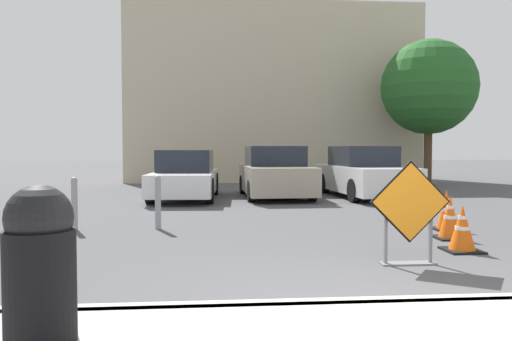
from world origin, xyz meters
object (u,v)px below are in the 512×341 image
(traffic_cone_third, at_px, (447,210))
(parked_car_third, at_px, (363,174))
(traffic_cone_nearest, at_px, (462,229))
(bollard_second, at_px, (74,202))
(parked_car_nearest, at_px, (186,176))
(bollard_nearest, at_px, (158,201))
(parked_car_second, at_px, (275,174))
(road_closed_sign, at_px, (410,211))
(traffic_cone_second, at_px, (450,218))
(trash_bin, at_px, (40,263))

(traffic_cone_third, relative_size, parked_car_third, 0.16)
(traffic_cone_nearest, bearing_deg, bollard_second, 158.65)
(traffic_cone_third, height_order, parked_car_nearest, parked_car_nearest)
(parked_car_third, xyz_separation_m, bollard_nearest, (-5.57, -5.64, -0.19))
(parked_car_nearest, relative_size, parked_car_second, 1.02)
(road_closed_sign, relative_size, bollard_nearest, 1.34)
(traffic_cone_second, bearing_deg, trash_bin, -139.44)
(parked_car_nearest, bearing_deg, traffic_cone_second, 127.26)
(trash_bin, height_order, bollard_second, trash_bin)
(parked_car_second, bearing_deg, trash_bin, 73.55)
(traffic_cone_second, relative_size, trash_bin, 0.64)
(road_closed_sign, bearing_deg, traffic_cone_nearest, 34.75)
(parked_car_second, height_order, parked_car_third, parked_car_second)
(traffic_cone_third, relative_size, bollard_second, 0.76)
(traffic_cone_second, relative_size, bollard_nearest, 0.71)
(traffic_cone_nearest, relative_size, parked_car_nearest, 0.15)
(traffic_cone_third, bearing_deg, parked_car_nearest, 129.93)
(traffic_cone_nearest, height_order, parked_car_nearest, parked_car_nearest)
(traffic_cone_nearest, xyz_separation_m, bollard_second, (-6.08, 2.38, 0.19))
(traffic_cone_nearest, xyz_separation_m, traffic_cone_second, (0.30, 0.99, 0.02))
(road_closed_sign, relative_size, traffic_cone_second, 1.88)
(parked_car_third, bearing_deg, traffic_cone_third, 83.46)
(parked_car_second, distance_m, trash_bin, 11.95)
(road_closed_sign, bearing_deg, parked_car_third, 76.71)
(traffic_cone_nearest, bearing_deg, bollard_nearest, 152.61)
(parked_car_second, bearing_deg, parked_car_third, 174.06)
(traffic_cone_second, xyz_separation_m, parked_car_nearest, (-4.69, 6.88, 0.32))
(parked_car_second, xyz_separation_m, parked_car_third, (2.69, -0.20, 0.00))
(traffic_cone_nearest, height_order, parked_car_third, parked_car_third)
(traffic_cone_nearest, distance_m, parked_car_second, 8.40)
(parked_car_second, bearing_deg, parked_car_nearest, 5.55)
(traffic_cone_nearest, relative_size, parked_car_third, 0.14)
(traffic_cone_third, height_order, parked_car_second, parked_car_second)
(trash_bin, bearing_deg, traffic_cone_nearest, 35.06)
(road_closed_sign, xyz_separation_m, traffic_cone_nearest, (1.09, 0.76, -0.37))
(trash_bin, bearing_deg, traffic_cone_second, 40.56)
(parked_car_third, height_order, bollard_second, parked_car_third)
(bollard_nearest, bearing_deg, traffic_cone_third, -5.78)
(parked_car_nearest, xyz_separation_m, bollard_nearest, (-0.19, -5.50, -0.14))
(parked_car_nearest, relative_size, parked_car_third, 0.91)
(trash_bin, xyz_separation_m, bollard_nearest, (0.17, 5.71, -0.17))
(road_closed_sign, bearing_deg, bollard_second, 147.88)
(traffic_cone_nearest, distance_m, traffic_cone_third, 1.96)
(parked_car_nearest, distance_m, trash_bin, 11.22)
(bollard_nearest, bearing_deg, bollard_second, 180.00)
(bollard_second, bearing_deg, trash_bin, -76.96)
(parked_car_third, distance_m, bollard_nearest, 7.92)
(parked_car_nearest, height_order, parked_car_second, parked_car_second)
(parked_car_third, bearing_deg, parked_car_nearest, -2.02)
(traffic_cone_second, height_order, bollard_nearest, bollard_nearest)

